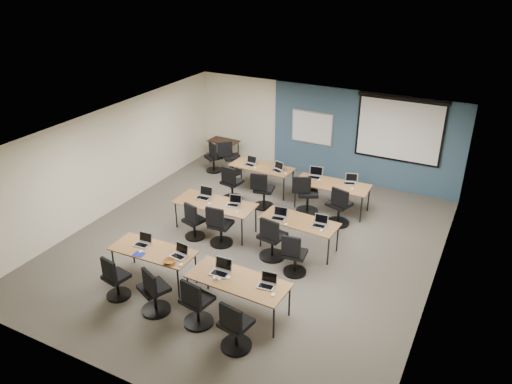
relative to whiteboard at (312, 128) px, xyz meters
The scene contains 58 objects.
floor 4.67m from the whiteboard, 86.12° to the right, with size 8.00×9.00×0.02m, color #6B6354.
ceiling 4.61m from the whiteboard, 86.12° to the right, with size 8.00×9.00×0.02m, color white.
wall_back 0.32m from the whiteboard, 13.87° to the left, with size 8.00×0.04×2.70m, color beige.
wall_front 8.93m from the whiteboard, 88.08° to the right, with size 8.00×0.04×2.70m, color beige.
wall_left 5.77m from the whiteboard, 129.90° to the right, with size 0.04×9.00×2.70m, color beige.
wall_right 6.17m from the whiteboard, 45.83° to the right, with size 0.04×9.00×2.70m, color beige.
blue_accent_panel 1.55m from the whiteboard, ahead, with size 5.50×0.04×2.70m, color #3D5977.
whiteboard is the anchor object (origin of this frame).
projector_screen 2.54m from the whiteboard, ahead, with size 2.40×0.10×1.82m.
training_table_front_left 6.64m from the whiteboard, 96.91° to the right, with size 1.74×0.72×0.73m.
training_table_front_right 6.80m from the whiteboard, 79.65° to the right, with size 1.89×0.79×0.73m.
training_table_mid_left 4.35m from the whiteboard, 100.22° to the right, with size 1.94×0.81×0.73m.
training_table_mid_right 4.38m from the whiteboard, 71.74° to the right, with size 1.74×0.72×0.73m.
training_table_back_left 2.05m from the whiteboard, 113.91° to the right, with size 1.76×0.73×0.73m.
training_table_back_right 2.48m from the whiteboard, 54.79° to the right, with size 1.89×0.79×0.73m.
laptop_0 6.59m from the whiteboard, 99.57° to the right, with size 0.30×0.26×0.23m.
mouse_0 6.82m from the whiteboard, 98.09° to the right, with size 0.06×0.10×0.03m, color white.
task_chair_0 7.52m from the whiteboard, 98.49° to the right, with size 0.48×0.48×0.96m.
laptop_1 6.51m from the whiteboard, 91.65° to the right, with size 0.31×0.26×0.23m.
mouse_1 6.78m from the whiteboard, 89.82° to the right, with size 0.07×0.10×0.04m, color white.
task_chair_1 7.46m from the whiteboard, 91.22° to the right, with size 0.59×0.55×1.02m.
laptop_2 6.67m from the whiteboard, 82.85° to the right, with size 0.35×0.30×0.26m.
mouse_2 6.79m from the whiteboard, 81.25° to the right, with size 0.06×0.10×0.04m, color white.
task_chair_2 7.41m from the whiteboard, 84.34° to the right, with size 0.55×0.55×1.02m.
laptop_3 6.82m from the whiteboard, 74.95° to the right, with size 0.30×0.26×0.23m.
mouse_3 7.08m from the whiteboard, 73.70° to the right, with size 0.06×0.10×0.04m, color white.
task_chair_3 7.76m from the whiteboard, 77.74° to the right, with size 0.54×0.54×1.02m.
laptop_4 4.30m from the whiteboard, 105.51° to the right, with size 0.35×0.30×0.26m.
mouse_4 4.47m from the whiteboard, 101.11° to the right, with size 0.06×0.10×0.04m, color white.
task_chair_4 5.02m from the whiteboard, 101.82° to the right, with size 0.48×0.47×0.96m.
laptop_5 4.16m from the whiteboard, 94.36° to the right, with size 0.30×0.25×0.23m.
mouse_5 4.46m from the whiteboard, 90.80° to the right, with size 0.06×0.10×0.03m, color white.
task_chair_5 4.88m from the whiteboard, 93.84° to the right, with size 0.54×0.54×1.01m.
laptop_6 4.34m from the whiteboard, 77.87° to the right, with size 0.31×0.27×0.24m.
mouse_6 4.61m from the whiteboard, 75.20° to the right, with size 0.06×0.10×0.03m, color white.
task_chair_6 4.94m from the whiteboard, 78.32° to the right, with size 0.57×0.57×1.05m.
laptop_7 4.53m from the whiteboard, 65.89° to the right, with size 0.30×0.26×0.23m.
mouse_7 4.77m from the whiteboard, 65.69° to the right, with size 0.06×0.10×0.04m, color white.
task_chair_7 5.42m from the whiteboard, 71.93° to the right, with size 0.49×0.49×0.97m.
laptop_8 2.19m from the whiteboard, 122.06° to the right, with size 0.31×0.26×0.23m.
mouse_8 2.23m from the whiteboard, 114.58° to the right, with size 0.06×0.09×0.03m, color white.
task_chair_8 3.10m from the whiteboard, 114.58° to the right, with size 0.55×0.55×1.02m.
laptop_9 1.93m from the whiteboard, 98.10° to the right, with size 0.30×0.25×0.23m.
mouse_9 2.03m from the whiteboard, 88.85° to the right, with size 0.06×0.09×0.03m, color white.
task_chair_9 2.87m from the whiteboard, 95.76° to the right, with size 0.54×0.54×1.02m.
laptop_10 2.02m from the whiteboard, 65.31° to the right, with size 0.36×0.30×0.27m.
mouse_10 2.23m from the whiteboard, 62.32° to the right, with size 0.06×0.10×0.03m, color white.
task_chair_10 2.74m from the whiteboard, 70.74° to the right, with size 0.62×0.58×1.05m.
laptop_11 2.51m from the whiteboard, 43.70° to the right, with size 0.31×0.27×0.24m.
mouse_11 2.85m from the whiteboard, 46.37° to the right, with size 0.06×0.09×0.03m, color white.
task_chair_11 3.34m from the whiteboard, 55.73° to the right, with size 0.58×0.57×1.05m.
blue_mousepad 6.91m from the whiteboard, 97.79° to the right, with size 0.22×0.18×0.01m, color navy.
snack_bowl 6.81m from the whiteboard, 91.90° to the right, with size 0.23×0.23×0.06m, color brown.
snack_plate 6.84m from the whiteboard, 82.86° to the right, with size 0.17×0.17×0.01m, color white.
coffee_cup 6.93m from the whiteboard, 82.67° to the right, with size 0.06×0.06×0.06m, color white.
utility_table 2.89m from the whiteboard, behind, with size 0.93×0.52×0.75m.
spare_chair_a 2.62m from the whiteboard, 152.67° to the right, with size 0.64×0.54×1.02m.
spare_chair_b 3.11m from the whiteboard, 154.97° to the right, with size 0.53×0.48×0.97m.
Camera 1 is at (4.62, -8.69, 6.14)m, focal length 35.00 mm.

